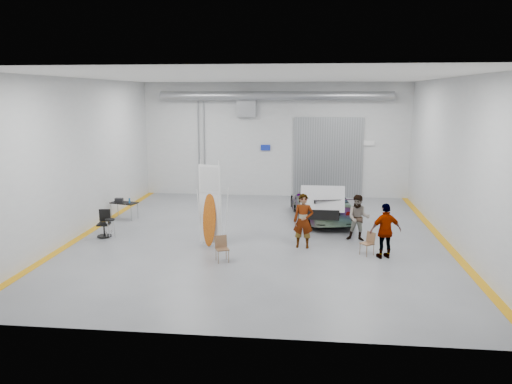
# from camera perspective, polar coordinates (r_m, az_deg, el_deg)

# --- Properties ---
(ground) EXTENTS (16.00, 16.00, 0.00)m
(ground) POSITION_cam_1_polar(r_m,az_deg,el_deg) (19.19, 0.48, -5.19)
(ground) COLOR slate
(ground) RESTS_ON ground
(room_shell) EXTENTS (14.02, 16.18, 6.01)m
(room_shell) POSITION_cam_1_polar(r_m,az_deg,el_deg) (20.65, 1.77, 7.48)
(room_shell) COLOR #B9BBBE
(room_shell) RESTS_ON ground
(sedan_car) EXTENTS (3.08, 5.34, 1.46)m
(sedan_car) POSITION_cam_1_polar(r_m,az_deg,el_deg) (21.93, 7.47, -1.24)
(sedan_car) COLOR silver
(sedan_car) RESTS_ON ground
(person_a) EXTENTS (0.74, 0.52, 1.95)m
(person_a) POSITION_cam_1_polar(r_m,az_deg,el_deg) (17.78, 5.42, -3.31)
(person_a) COLOR #966352
(person_a) RESTS_ON ground
(person_b) EXTENTS (0.94, 0.77, 1.74)m
(person_b) POSITION_cam_1_polar(r_m,az_deg,el_deg) (18.94, 11.63, -2.91)
(person_b) COLOR slate
(person_b) RESTS_ON ground
(person_c) EXTENTS (1.17, 0.75, 1.87)m
(person_c) POSITION_cam_1_polar(r_m,az_deg,el_deg) (17.14, 14.59, -4.32)
(person_c) COLOR #9E4934
(person_c) RESTS_ON ground
(surfboard_display) EXTENTS (0.85, 0.43, 3.13)m
(surfboard_display) POSITION_cam_1_polar(r_m,az_deg,el_deg) (17.86, -5.08, -2.27)
(surfboard_display) COLOR white
(surfboard_display) RESTS_ON ground
(folding_chair_near) EXTENTS (0.52, 0.55, 0.84)m
(folding_chair_near) POSITION_cam_1_polar(r_m,az_deg,el_deg) (16.46, -3.87, -7.06)
(folding_chair_near) COLOR brown
(folding_chair_near) RESTS_ON ground
(folding_chair_far) EXTENTS (0.52, 0.60, 0.79)m
(folding_chair_far) POSITION_cam_1_polar(r_m,az_deg,el_deg) (17.49, 12.55, -6.27)
(folding_chair_far) COLOR brown
(folding_chair_far) RESTS_ON ground
(shop_stool) EXTENTS (0.38, 0.38, 0.75)m
(shop_stool) POSITION_cam_1_polar(r_m,az_deg,el_deg) (19.78, -16.31, -4.03)
(shop_stool) COLOR black
(shop_stool) RESTS_ON ground
(work_table) EXTENTS (1.26, 0.86, 0.94)m
(work_table) POSITION_cam_1_polar(r_m,az_deg,el_deg) (22.63, -14.99, -1.15)
(work_table) COLOR gray
(work_table) RESTS_ON ground
(office_chair) EXTENTS (0.55, 0.55, 1.03)m
(office_chair) POSITION_cam_1_polar(r_m,az_deg,el_deg) (20.03, -16.92, -3.65)
(office_chair) COLOR black
(office_chair) RESTS_ON ground
(trunk_lid) EXTENTS (1.70, 1.03, 0.04)m
(trunk_lid) POSITION_cam_1_polar(r_m,az_deg,el_deg) (19.56, 7.66, -0.52)
(trunk_lid) COLOR silver
(trunk_lid) RESTS_ON sedan_car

